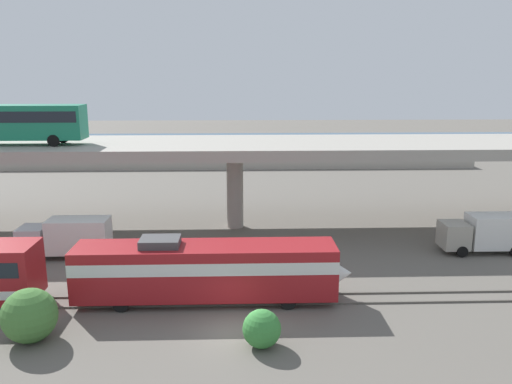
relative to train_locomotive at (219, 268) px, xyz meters
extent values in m
plane|color=#605B54|center=(0.92, -4.00, -2.19)|extent=(260.00, 260.00, 0.00)
cube|color=#59544C|center=(0.92, -0.73, -2.13)|extent=(110.00, 0.12, 0.12)
cube|color=#59544C|center=(0.92, 0.73, -2.13)|extent=(110.00, 0.12, 0.12)
cube|color=maroon|center=(-0.80, 0.00, -0.11)|extent=(16.04, 3.00, 3.20)
cube|color=silver|center=(-0.80, 0.00, 0.46)|extent=(16.04, 3.04, 0.77)
cone|color=silver|center=(7.22, 0.00, -0.43)|extent=(2.19, 2.85, 2.85)
cube|color=black|center=(5.58, 0.00, 0.78)|extent=(2.19, 2.70, 1.02)
cube|color=#3F3F42|center=(-3.54, 0.00, 1.74)|extent=(2.40, 1.80, 0.50)
cylinder|color=black|center=(4.21, 1.35, -1.71)|extent=(0.96, 0.18, 0.96)
cylinder|color=black|center=(4.21, -1.35, -1.71)|extent=(0.96, 0.18, 0.96)
cylinder|color=black|center=(-5.82, 1.35, -1.71)|extent=(0.96, 0.18, 0.96)
cylinder|color=black|center=(-5.82, -1.35, -1.71)|extent=(0.96, 0.18, 0.96)
cube|color=#9E998E|center=(0.92, 16.00, 5.24)|extent=(96.00, 10.88, 0.96)
cylinder|color=#9E998E|center=(0.92, 16.00, 1.28)|extent=(1.50, 1.50, 6.95)
cube|color=#197A56|center=(-17.96, 14.80, 7.67)|extent=(12.00, 2.55, 2.90)
cube|color=black|center=(-17.96, 14.80, 8.19)|extent=(11.52, 2.59, 0.93)
cylinder|color=black|center=(-14.24, 13.59, 6.22)|extent=(1.00, 0.26, 1.00)
cylinder|color=black|center=(-14.24, 16.01, 6.22)|extent=(1.00, 0.26, 1.00)
cube|color=#9E998C|center=(18.26, 8.39, -0.75)|extent=(2.00, 2.30, 2.00)
cube|color=silver|center=(21.76, 8.39, -0.45)|extent=(4.60, 2.30, 2.60)
cylinder|color=black|center=(18.55, 7.30, -1.75)|extent=(0.88, 0.28, 0.88)
cylinder|color=black|center=(18.55, 9.49, -1.75)|extent=(0.88, 0.28, 0.88)
cylinder|color=black|center=(22.77, 9.49, -1.75)|extent=(0.88, 0.28, 0.88)
cube|color=#B7B7BC|center=(-14.58, 8.39, -0.75)|extent=(2.00, 2.30, 2.00)
cube|color=silver|center=(-11.08, 8.39, -0.45)|extent=(4.60, 2.30, 2.60)
cylinder|color=black|center=(-14.29, 7.30, -1.75)|extent=(0.88, 0.28, 0.88)
cylinder|color=black|center=(-14.29, 9.49, -1.75)|extent=(0.88, 0.28, 0.88)
cylinder|color=black|center=(-10.08, 7.30, -1.75)|extent=(0.88, 0.28, 0.88)
cylinder|color=black|center=(-10.08, 9.49, -1.75)|extent=(0.88, 0.28, 0.88)
cube|color=#9E998E|center=(0.92, 51.00, -1.57)|extent=(70.95, 12.78, 1.24)
cube|color=#9E998C|center=(-18.66, 50.50, -0.28)|extent=(4.03, 1.70, 0.70)
cube|color=#1E232B|center=(-18.86, 50.50, 0.31)|extent=(1.77, 1.50, 0.48)
cylinder|color=black|center=(-17.41, 51.31, -0.63)|extent=(0.64, 0.20, 0.64)
cylinder|color=black|center=(-17.41, 49.69, -0.63)|extent=(0.64, 0.20, 0.64)
cylinder|color=black|center=(-19.91, 51.31, -0.63)|extent=(0.64, 0.20, 0.64)
cylinder|color=black|center=(-19.91, 49.69, -0.63)|extent=(0.64, 0.20, 0.64)
cube|color=silver|center=(31.07, 49.95, -0.28)|extent=(4.51, 1.71, 0.70)
cube|color=#1E232B|center=(31.29, 49.95, 0.31)|extent=(1.99, 1.50, 0.48)
cylinder|color=black|center=(29.67, 49.14, -0.63)|extent=(0.64, 0.20, 0.64)
cylinder|color=black|center=(29.67, 50.76, -0.63)|extent=(0.64, 0.20, 0.64)
cylinder|color=black|center=(32.46, 49.14, -0.63)|extent=(0.64, 0.20, 0.64)
cylinder|color=black|center=(32.46, 50.76, -0.63)|extent=(0.64, 0.20, 0.64)
cube|color=silver|center=(-4.38, 51.78, -0.28)|extent=(4.54, 1.82, 0.70)
cube|color=#1E232B|center=(-4.60, 51.78, 0.31)|extent=(2.00, 1.60, 0.48)
cylinder|color=black|center=(-2.97, 52.65, -0.63)|extent=(0.64, 0.20, 0.64)
cylinder|color=black|center=(-2.97, 50.92, -0.63)|extent=(0.64, 0.20, 0.64)
cylinder|color=black|center=(-5.78, 52.65, -0.63)|extent=(0.64, 0.20, 0.64)
cylinder|color=black|center=(-5.78, 50.92, -0.63)|extent=(0.64, 0.20, 0.64)
cube|color=black|center=(-18.85, 47.83, -0.28)|extent=(4.34, 1.90, 0.70)
cube|color=#1E232B|center=(-18.64, 47.83, 0.31)|extent=(1.91, 1.67, 0.48)
cylinder|color=black|center=(-20.20, 46.93, -0.63)|extent=(0.64, 0.20, 0.64)
cylinder|color=black|center=(-20.20, 48.73, -0.63)|extent=(0.64, 0.20, 0.64)
cylinder|color=black|center=(-17.51, 46.93, -0.63)|extent=(0.64, 0.20, 0.64)
cylinder|color=black|center=(-17.51, 48.73, -0.63)|extent=(0.64, 0.20, 0.64)
cube|color=#385B7A|center=(0.92, 74.00, -2.19)|extent=(140.00, 36.00, 0.01)
sphere|color=#407233|center=(-9.85, -4.58, -0.74)|extent=(2.91, 2.91, 2.91)
sphere|color=#358038|center=(2.42, -5.61, -1.18)|extent=(2.02, 2.02, 2.02)
camera|label=1|loc=(1.30, -30.08, 11.79)|focal=36.25mm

